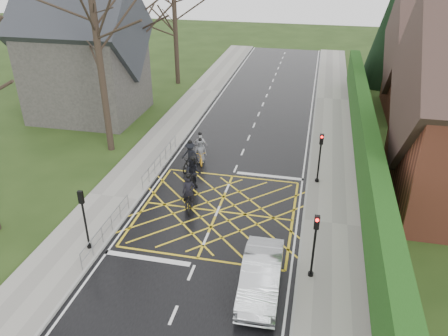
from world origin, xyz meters
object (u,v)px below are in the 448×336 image
at_px(cyclist_mid, 190,158).
at_px(cyclist_lead, 200,154).
at_px(cyclist_rear, 189,197).
at_px(cyclist_back, 193,177).
at_px(cyclist_front, 200,148).
at_px(car, 261,276).

xyz_separation_m(cyclist_mid, cyclist_lead, (0.40, 0.94, -0.12)).
height_order(cyclist_rear, cyclist_lead, cyclist_rear).
distance_m(cyclist_back, cyclist_front, 4.27).
relative_size(cyclist_rear, car, 0.50).
distance_m(cyclist_mid, cyclist_lead, 1.03).
xyz_separation_m(cyclist_lead, car, (5.52, -10.77, 0.15)).
bearing_deg(cyclist_mid, cyclist_rear, -65.96).
bearing_deg(cyclist_back, cyclist_lead, 85.33).
relative_size(cyclist_front, cyclist_lead, 0.93).
bearing_deg(cyclist_rear, cyclist_front, 81.35).
xyz_separation_m(cyclist_rear, car, (4.70, -5.41, 0.07)).
distance_m(cyclist_back, cyclist_lead, 3.35).
xyz_separation_m(cyclist_back, cyclist_front, (-0.72, 4.21, -0.14)).
relative_size(cyclist_rear, cyclist_lead, 1.22).
relative_size(cyclist_mid, cyclist_lead, 1.13).
xyz_separation_m(cyclist_rear, cyclist_lead, (-0.81, 5.36, -0.09)).
height_order(cyclist_mid, cyclist_front, cyclist_mid).
distance_m(cyclist_rear, cyclist_back, 2.08).
height_order(cyclist_back, cyclist_lead, cyclist_back).
distance_m(cyclist_rear, cyclist_mid, 4.59).
xyz_separation_m(cyclist_rear, cyclist_back, (-0.34, 2.05, 0.10)).
xyz_separation_m(cyclist_front, cyclist_lead, (0.25, -0.90, -0.04)).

